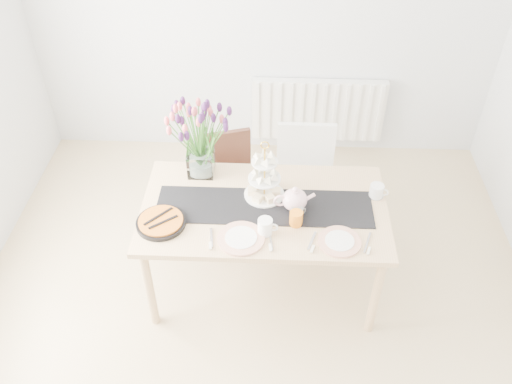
{
  "coord_description": "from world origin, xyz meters",
  "views": [
    {
      "loc": [
        0.12,
        -2.04,
        3.13
      ],
      "look_at": [
        0.01,
        0.49,
        0.92
      ],
      "focal_mm": 38.0,
      "sensor_mm": 36.0,
      "label": 1
    }
  ],
  "objects_px": {
    "mug_grey": "(297,214)",
    "chair_white": "(305,173)",
    "dining_table": "(264,216)",
    "tulip_vase": "(198,130)",
    "teapot": "(295,200)",
    "mug_orange": "(296,218)",
    "chair_brown": "(228,177)",
    "cream_jug": "(376,191)",
    "cake_stand": "(264,183)",
    "plate_right": "(340,242)",
    "mug_white": "(265,227)",
    "tart_tin": "(161,222)",
    "plate_left": "(241,238)",
    "radiator": "(318,110)"
  },
  "relations": [
    {
      "from": "dining_table",
      "to": "tart_tin",
      "type": "xyz_separation_m",
      "value": [
        -0.64,
        -0.19,
        0.09
      ]
    },
    {
      "from": "tulip_vase",
      "to": "mug_white",
      "type": "relative_size",
      "value": 5.91
    },
    {
      "from": "tart_tin",
      "to": "chair_brown",
      "type": "bearing_deg",
      "value": 67.13
    },
    {
      "from": "cake_stand",
      "to": "teapot",
      "type": "bearing_deg",
      "value": -31.26
    },
    {
      "from": "dining_table",
      "to": "mug_white",
      "type": "bearing_deg",
      "value": -87.01
    },
    {
      "from": "teapot",
      "to": "plate_left",
      "type": "xyz_separation_m",
      "value": [
        -0.33,
        -0.28,
        -0.07
      ]
    },
    {
      "from": "radiator",
      "to": "cake_stand",
      "type": "relative_size",
      "value": 3.07
    },
    {
      "from": "tulip_vase",
      "to": "mug_orange",
      "type": "bearing_deg",
      "value": -36.93
    },
    {
      "from": "mug_white",
      "to": "mug_orange",
      "type": "relative_size",
      "value": 1.1
    },
    {
      "from": "cake_stand",
      "to": "plate_right",
      "type": "relative_size",
      "value": 1.48
    },
    {
      "from": "chair_brown",
      "to": "mug_orange",
      "type": "distance_m",
      "value": 0.98
    },
    {
      "from": "tulip_vase",
      "to": "chair_white",
      "type": "bearing_deg",
      "value": 22.59
    },
    {
      "from": "radiator",
      "to": "cake_stand",
      "type": "height_order",
      "value": "cake_stand"
    },
    {
      "from": "plate_right",
      "to": "mug_grey",
      "type": "bearing_deg",
      "value": 142.69
    },
    {
      "from": "cake_stand",
      "to": "tart_tin",
      "type": "bearing_deg",
      "value": -154.95
    },
    {
      "from": "chair_brown",
      "to": "tulip_vase",
      "type": "relative_size",
      "value": 1.27
    },
    {
      "from": "radiator",
      "to": "mug_orange",
      "type": "bearing_deg",
      "value": -97.55
    },
    {
      "from": "tart_tin",
      "to": "plate_left",
      "type": "height_order",
      "value": "tart_tin"
    },
    {
      "from": "cream_jug",
      "to": "mug_grey",
      "type": "relative_size",
      "value": 1.03
    },
    {
      "from": "plate_left",
      "to": "radiator",
      "type": "bearing_deg",
      "value": 73.59
    },
    {
      "from": "chair_white",
      "to": "mug_orange",
      "type": "relative_size",
      "value": 9.0
    },
    {
      "from": "teapot",
      "to": "radiator",
      "type": "bearing_deg",
      "value": 73.7
    },
    {
      "from": "mug_orange",
      "to": "plate_left",
      "type": "xyz_separation_m",
      "value": [
        -0.33,
        -0.15,
        -0.04
      ]
    },
    {
      "from": "mug_orange",
      "to": "cream_jug",
      "type": "bearing_deg",
      "value": -24.45
    },
    {
      "from": "chair_brown",
      "to": "plate_left",
      "type": "height_order",
      "value": "chair_brown"
    },
    {
      "from": "mug_grey",
      "to": "plate_right",
      "type": "distance_m",
      "value": 0.32
    },
    {
      "from": "dining_table",
      "to": "mug_orange",
      "type": "height_order",
      "value": "mug_orange"
    },
    {
      "from": "chair_brown",
      "to": "cream_jug",
      "type": "bearing_deg",
      "value": -42.66
    },
    {
      "from": "radiator",
      "to": "dining_table",
      "type": "distance_m",
      "value": 1.72
    },
    {
      "from": "tart_tin",
      "to": "mug_orange",
      "type": "distance_m",
      "value": 0.84
    },
    {
      "from": "chair_brown",
      "to": "tart_tin",
      "type": "xyz_separation_m",
      "value": [
        -0.34,
        -0.82,
        0.3
      ]
    },
    {
      "from": "chair_brown",
      "to": "plate_left",
      "type": "xyz_separation_m",
      "value": [
        0.16,
        -0.93,
        0.28
      ]
    },
    {
      "from": "tulip_vase",
      "to": "plate_right",
      "type": "bearing_deg",
      "value": -34.85
    },
    {
      "from": "radiator",
      "to": "teapot",
      "type": "distance_m",
      "value": 1.72
    },
    {
      "from": "cream_jug",
      "to": "mug_orange",
      "type": "height_order",
      "value": "mug_orange"
    },
    {
      "from": "mug_grey",
      "to": "chair_white",
      "type": "bearing_deg",
      "value": 49.88
    },
    {
      "from": "chair_brown",
      "to": "tart_tin",
      "type": "relative_size",
      "value": 2.62
    },
    {
      "from": "mug_grey",
      "to": "plate_right",
      "type": "relative_size",
      "value": 0.34
    },
    {
      "from": "cream_jug",
      "to": "tart_tin",
      "type": "relative_size",
      "value": 0.3
    },
    {
      "from": "tulip_vase",
      "to": "cream_jug",
      "type": "distance_m",
      "value": 1.24
    },
    {
      "from": "tart_tin",
      "to": "cream_jug",
      "type": "bearing_deg",
      "value": 13.34
    },
    {
      "from": "mug_grey",
      "to": "plate_right",
      "type": "bearing_deg",
      "value": -70.98
    },
    {
      "from": "cake_stand",
      "to": "tulip_vase",
      "type": "bearing_deg",
      "value": 152.54
    },
    {
      "from": "radiator",
      "to": "mug_orange",
      "type": "height_order",
      "value": "mug_orange"
    },
    {
      "from": "chair_white",
      "to": "dining_table",
      "type": "bearing_deg",
      "value": -114.1
    },
    {
      "from": "dining_table",
      "to": "cake_stand",
      "type": "bearing_deg",
      "value": 91.88
    },
    {
      "from": "tulip_vase",
      "to": "teapot",
      "type": "distance_m",
      "value": 0.78
    },
    {
      "from": "dining_table",
      "to": "cake_stand",
      "type": "relative_size",
      "value": 4.1
    },
    {
      "from": "radiator",
      "to": "plate_right",
      "type": "distance_m",
      "value": 1.97
    },
    {
      "from": "tart_tin",
      "to": "mug_orange",
      "type": "xyz_separation_m",
      "value": [
        0.84,
        0.04,
        0.03
      ]
    }
  ]
}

